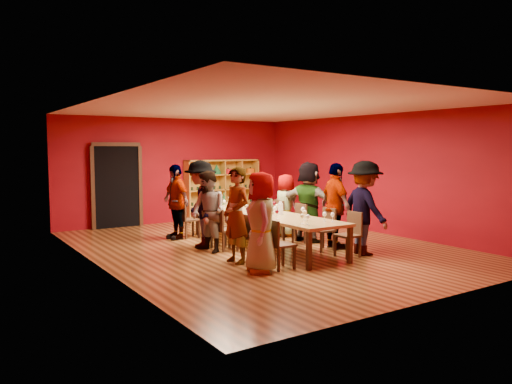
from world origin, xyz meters
TOP-DOWN VIEW (x-y plane):
  - room_shell at (0.00, 0.00)m, footprint 7.10×9.10m
  - tasting_table at (0.00, 0.00)m, footprint 1.10×4.50m
  - doorway at (-1.80, 4.43)m, footprint 1.40×0.17m
  - shelving_unit at (1.40, 4.32)m, footprint 2.40×0.40m
  - chair_person_left_0 at (-0.91, -1.80)m, footprint 0.42×0.42m
  - person_left_0 at (-1.25, -1.80)m, footprint 0.75×0.96m
  - chair_person_left_1 at (-0.91, -0.98)m, footprint 0.42×0.42m
  - person_left_1 at (-1.26, -0.98)m, footprint 0.53×0.69m
  - chair_person_left_2 at (-0.91, 0.15)m, footprint 0.42×0.42m
  - person_left_2 at (-1.25, 0.15)m, footprint 0.56×0.87m
  - chair_person_left_3 at (-0.91, 0.67)m, footprint 0.42×0.42m
  - person_left_3 at (-1.16, 0.67)m, footprint 0.75×1.30m
  - chair_person_left_4 at (-0.91, 1.94)m, footprint 0.42×0.42m
  - person_left_4 at (-1.18, 1.94)m, footprint 0.55×1.07m
  - chair_person_right_0 at (0.91, -1.75)m, footprint 0.42×0.42m
  - person_right_0 at (1.29, -1.75)m, footprint 0.66×1.28m
  - chair_person_right_1 at (0.91, -0.99)m, footprint 0.42×0.42m
  - person_right_1 at (1.19, -0.99)m, footprint 0.72×1.16m
  - chair_person_right_2 at (0.91, -0.03)m, footprint 0.42×0.42m
  - person_right_2 at (1.24, -0.03)m, footprint 0.85×1.78m
  - chair_person_right_3 at (0.91, 0.83)m, footprint 0.42×0.42m
  - person_right_3 at (1.22, 0.83)m, footprint 0.51×0.79m
  - wine_glass_0 at (0.34, 0.07)m, footprint 0.09×0.09m
  - wine_glass_1 at (0.03, -1.40)m, footprint 0.08×0.08m
  - wine_glass_2 at (-0.21, 1.34)m, footprint 0.07×0.07m
  - wine_glass_3 at (0.31, -0.98)m, footprint 0.08×0.08m
  - wine_glass_4 at (0.08, 0.32)m, footprint 0.07×0.07m
  - wine_glass_5 at (0.27, -1.69)m, footprint 0.07×0.07m
  - wine_glass_6 at (-0.30, -1.74)m, footprint 0.08×0.08m
  - wine_glass_7 at (-0.37, 1.74)m, footprint 0.09×0.09m
  - wine_glass_8 at (-0.29, -0.92)m, footprint 0.07×0.07m
  - wine_glass_9 at (-0.26, 1.90)m, footprint 0.07×0.07m
  - wine_glass_10 at (0.36, -1.83)m, footprint 0.07×0.07m
  - wine_glass_11 at (0.27, 1.90)m, footprint 0.08×0.08m
  - wine_glass_12 at (-0.31, -0.00)m, footprint 0.08×0.08m
  - wine_glass_13 at (-0.05, -0.51)m, footprint 0.08×0.08m
  - wine_glass_14 at (0.31, -0.08)m, footprint 0.07×0.07m
  - wine_glass_15 at (-0.28, 0.95)m, footprint 0.09×0.09m
  - wine_glass_16 at (-0.33, 0.18)m, footprint 0.08×0.08m
  - wine_glass_17 at (0.34, 1.70)m, footprint 0.09×0.09m
  - wine_glass_18 at (-0.26, -1.84)m, footprint 0.08×0.08m
  - spittoon_bowl at (0.04, -0.10)m, footprint 0.27×0.27m
  - carafe_a at (-0.07, 0.19)m, footprint 0.13×0.13m
  - carafe_b at (0.13, -0.46)m, footprint 0.14×0.14m
  - wine_bottle at (0.08, 1.85)m, footprint 0.08×0.08m

SIDE VIEW (x-z plane):
  - chair_person_left_0 at x=-0.91m, z-range 0.05..0.94m
  - chair_person_left_1 at x=-0.91m, z-range 0.05..0.94m
  - chair_person_left_2 at x=-0.91m, z-range 0.05..0.94m
  - chair_person_left_3 at x=-0.91m, z-range 0.05..0.94m
  - chair_person_left_4 at x=-0.91m, z-range 0.05..0.94m
  - chair_person_right_0 at x=0.91m, z-range 0.05..0.94m
  - chair_person_right_1 at x=0.91m, z-range 0.05..0.94m
  - chair_person_right_2 at x=0.91m, z-range 0.05..0.94m
  - chair_person_right_3 at x=0.91m, z-range 0.05..0.94m
  - tasting_table at x=0.00m, z-range 0.32..1.07m
  - person_right_3 at x=1.22m, z-range 0.00..1.51m
  - spittoon_bowl at x=0.04m, z-range 0.74..0.89m
  - person_left_2 at x=-1.25m, z-range 0.00..1.68m
  - wine_bottle at x=0.08m, z-range 0.71..1.01m
  - carafe_a at x=-0.07m, z-range 0.74..1.00m
  - person_left_0 at x=-1.25m, z-range 0.00..1.74m
  - carafe_b at x=0.13m, z-range 0.74..1.02m
  - wine_glass_4 at x=0.08m, z-range 0.79..0.97m
  - wine_glass_10 at x=0.36m, z-range 0.79..0.97m
  - wine_glass_14 at x=0.31m, z-range 0.79..0.97m
  - wine_glass_9 at x=-0.26m, z-range 0.79..0.97m
  - wine_glass_2 at x=-0.21m, z-range 0.79..0.97m
  - wine_glass_8 at x=-0.29m, z-range 0.79..0.97m
  - wine_glass_5 at x=0.27m, z-range 0.79..0.97m
  - person_left_4 at x=-1.18m, z-range 0.00..1.77m
  - wine_glass_18 at x=-0.26m, z-range 0.79..0.98m
  - wine_glass_6 at x=-0.30m, z-range 0.79..0.99m
  - wine_glass_16 at x=-0.33m, z-range 0.79..0.99m
  - wine_glass_13 at x=-0.05m, z-range 0.79..0.99m
  - wine_glass_11 at x=0.27m, z-range 0.79..0.99m
  - wine_glass_3 at x=0.31m, z-range 0.80..1.00m
  - wine_glass_12 at x=-0.31m, z-range 0.80..1.00m
  - wine_glass_1 at x=0.03m, z-range 0.80..1.00m
  - person_left_1 at x=-1.26m, z-range 0.00..1.80m
  - wine_glass_7 at x=-0.37m, z-range 0.80..1.01m
  - wine_glass_17 at x=0.34m, z-range 0.80..1.01m
  - wine_glass_15 at x=-0.28m, z-range 0.80..1.02m
  - wine_glass_0 at x=0.34m, z-range 0.80..1.02m
  - person_right_1 at x=1.19m, z-range 0.00..1.83m
  - person_right_2 at x=1.24m, z-range 0.00..1.84m
  - person_left_3 at x=-1.16m, z-range 0.00..1.89m
  - person_right_0 at x=1.29m, z-range 0.00..1.89m
  - shelving_unit at x=1.40m, z-range 0.08..1.88m
  - doorway at x=-1.80m, z-range -0.03..2.27m
  - room_shell at x=0.00m, z-range -0.02..3.02m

